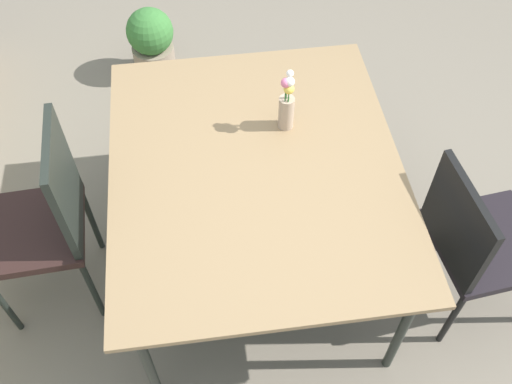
# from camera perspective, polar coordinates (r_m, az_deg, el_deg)

# --- Properties ---
(ground_plane) EXTENTS (12.00, 12.00, 0.00)m
(ground_plane) POSITION_cam_1_polar(r_m,az_deg,el_deg) (2.91, 1.63, -6.82)
(ground_plane) COLOR #756B5B
(dining_table) EXTENTS (1.41, 1.18, 0.71)m
(dining_table) POSITION_cam_1_polar(r_m,az_deg,el_deg) (2.37, 0.00, 1.92)
(dining_table) COLOR #8C704C
(dining_table) RESTS_ON ground
(chair_near_left) EXTENTS (0.49, 0.49, 0.85)m
(chair_near_left) POSITION_cam_1_polar(r_m,az_deg,el_deg) (2.56, 20.94, -4.35)
(chair_near_left) COLOR black
(chair_near_left) RESTS_ON ground
(chair_far_side) EXTENTS (0.44, 0.44, 0.99)m
(chair_far_side) POSITION_cam_1_polar(r_m,az_deg,el_deg) (2.52, -19.93, -2.20)
(chair_far_side) COLOR black
(chair_far_side) RESTS_ON ground
(flower_vase) EXTENTS (0.07, 0.07, 0.30)m
(flower_vase) POSITION_cam_1_polar(r_m,az_deg,el_deg) (2.39, 3.06, 8.71)
(flower_vase) COLOR tan
(flower_vase) RESTS_ON dining_table
(potted_plant) EXTENTS (0.29, 0.29, 0.46)m
(potted_plant) POSITION_cam_1_polar(r_m,az_deg,el_deg) (3.74, -10.27, 14.37)
(potted_plant) COLOR gray
(potted_plant) RESTS_ON ground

